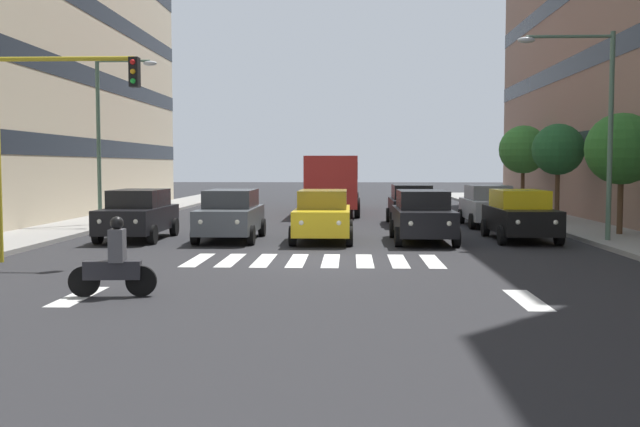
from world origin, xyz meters
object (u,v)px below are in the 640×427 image
at_px(car_2, 323,215).
at_px(traffic_light_gantry, 37,123).
at_px(car_1, 423,216).
at_px(car_row2_1, 412,204).
at_px(car_0, 520,215).
at_px(street_tree_2, 558,150).
at_px(street_lamp_left, 594,112).
at_px(street_tree_3, 523,150).
at_px(motorcycle_with_rider, 114,264).
at_px(bus_behind_traffic, 333,178).
at_px(street_lamp_right, 108,123).
at_px(street_tree_1, 622,149).
at_px(car_3, 231,214).
at_px(car_4, 138,214).
at_px(car_row2_0, 488,205).

distance_m(car_2, traffic_light_gantry, 9.58).
xyz_separation_m(car_1, car_row2_1, (-0.22, -7.04, 0.00)).
xyz_separation_m(car_0, street_tree_2, (-3.23, -7.08, 2.34)).
relative_size(traffic_light_gantry, street_lamp_left, 0.83).
bearing_deg(street_tree_3, motorcycle_with_rider, 61.43).
xyz_separation_m(bus_behind_traffic, traffic_light_gantry, (7.23, 20.10, 1.80)).
relative_size(street_lamp_right, street_tree_1, 1.60).
bearing_deg(car_3, street_tree_3, -132.22).
bearing_deg(car_3, street_tree_1, -174.67).
relative_size(car_4, street_lamp_left, 0.67).
bearing_deg(car_row2_0, car_row2_1, -11.63).
bearing_deg(street_tree_1, car_row2_1, -38.68).
bearing_deg(motorcycle_with_rider, street_tree_1, -139.60).
bearing_deg(car_2, street_lamp_right, -28.80).
relative_size(car_4, bus_behind_traffic, 0.42).
distance_m(car_1, street_lamp_right, 13.65).
bearing_deg(car_3, street_lamp_left, 175.92).
distance_m(car_4, traffic_light_gantry, 6.60).
distance_m(car_1, motorcycle_with_rider, 12.50).
bearing_deg(car_0, traffic_light_gantry, 23.89).
height_order(car_2, bus_behind_traffic, bus_behind_traffic).
xyz_separation_m(bus_behind_traffic, street_lamp_left, (-8.69, 15.09, 2.41)).
distance_m(car_0, bus_behind_traffic, 15.49).
bearing_deg(car_1, street_tree_1, -167.31).
bearing_deg(car_2, street_tree_3, -124.28).
height_order(car_3, street_tree_2, street_tree_2).
bearing_deg(car_row2_1, car_3, 45.06).
bearing_deg(car_0, motorcycle_with_rider, 46.72).
distance_m(car_2, car_4, 6.37).
xyz_separation_m(car_2, street_lamp_left, (-8.69, 0.63, 3.38)).
bearing_deg(street_tree_3, car_1, 65.58).
xyz_separation_m(motorcycle_with_rider, street_tree_3, (-13.78, -25.31, 2.74)).
height_order(car_row2_0, motorcycle_with_rider, car_row2_0).
xyz_separation_m(car_row2_0, traffic_light_gantry, (13.93, 11.93, 2.78)).
xyz_separation_m(car_0, car_3, (9.84, 0.30, 0.00)).
bearing_deg(street_tree_3, car_row2_0, 68.19).
height_order(car_row2_1, street_tree_2, street_tree_2).
bearing_deg(car_0, car_row2_1, -64.00).
height_order(street_lamp_right, street_tree_3, street_lamp_right).
relative_size(car_1, car_row2_1, 1.00).
bearing_deg(street_tree_2, street_tree_3, -91.65).
height_order(car_0, car_row2_0, same).
relative_size(car_2, motorcycle_with_rider, 2.61).
height_order(car_3, street_tree_3, street_tree_3).
height_order(car_0, street_tree_1, street_tree_1).
bearing_deg(car_4, street_lamp_right, -61.10).
height_order(traffic_light_gantry, street_tree_2, traffic_light_gantry).
xyz_separation_m(traffic_light_gantry, street_tree_2, (-17.14, -13.24, -0.44)).
relative_size(bus_behind_traffic, traffic_light_gantry, 1.91).
bearing_deg(car_row2_0, car_3, 31.66).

